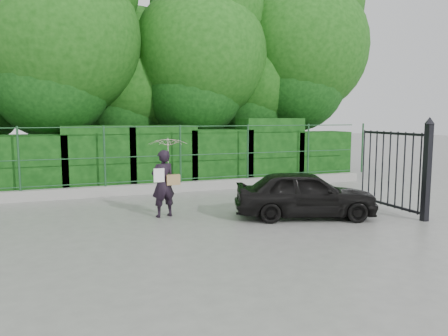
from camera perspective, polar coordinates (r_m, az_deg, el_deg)
name	(u,v)px	position (r m, az deg, el deg)	size (l,w,h in m)	color
ground	(217,226)	(9.54, -0.96, -7.62)	(80.00, 80.00, 0.00)	gray
kerb	(168,188)	(13.75, -7.28, -2.55)	(14.00, 0.25, 0.30)	#9E9E99
fence	(175,154)	(13.67, -6.44, 1.85)	(14.13, 0.06, 1.80)	#1E4927
hedge	(159,157)	(14.59, -8.43, 1.40)	(14.20, 1.20, 2.29)	black
trees	(176,56)	(17.12, -6.26, 14.33)	(17.10, 6.15, 8.08)	black
gate	(411,167)	(11.15, 23.25, 0.13)	(0.22, 2.33, 2.36)	black
woman	(167,165)	(10.37, -7.49, 0.44)	(0.93, 0.93, 1.88)	black
car	(305,194)	(10.44, 10.53, -3.33)	(1.32, 3.28, 1.12)	black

